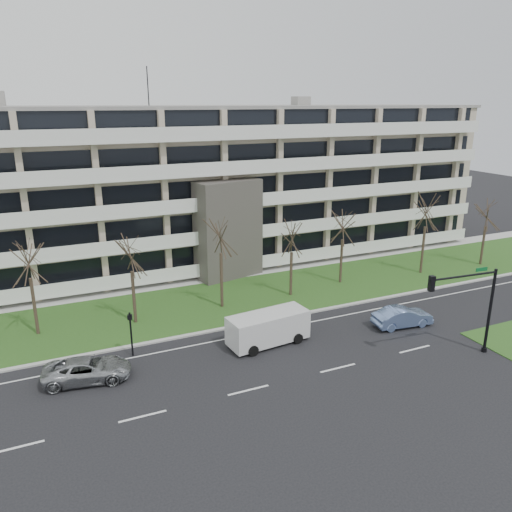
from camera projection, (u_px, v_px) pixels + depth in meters
name	position (u px, v px, depth m)	size (l,w,h in m)	color
ground	(338.00, 368.00, 30.65)	(160.00, 160.00, 0.00)	black
grass_verge	(253.00, 296.00, 41.96)	(90.00, 10.00, 0.06)	#2A521B
curb	(279.00, 318.00, 37.60)	(90.00, 0.35, 0.12)	#B2B2AD
sidewalk	(229.00, 276.00, 46.75)	(90.00, 2.00, 0.08)	#B2B2AD
lane_edge_line	(289.00, 326.00, 36.31)	(90.00, 0.12, 0.01)	white
apartment_building	(203.00, 185.00, 50.44)	(60.50, 15.10, 18.75)	tan
silver_pickup	(87.00, 370.00, 29.11)	(2.30, 4.99, 1.39)	#A0A3A7
blue_sedan	(402.00, 317.00, 36.17)	(1.53, 4.39, 1.45)	#7591CB
white_van	(269.00, 326.00, 33.47)	(5.72, 2.71, 2.15)	silver
traffic_signal	(470.00, 300.00, 31.00)	(5.12, 0.75, 5.94)	black
pedestrian_signal	(131.00, 328.00, 31.59)	(0.33, 0.29, 3.01)	black
tree_1	(27.00, 256.00, 33.39)	(3.73, 3.73, 7.47)	#382B21
tree_2	(130.00, 251.00, 35.28)	(3.59, 3.59, 7.18)	#382B21
tree_3	(220.00, 231.00, 37.93)	(4.00, 4.00, 7.99)	#382B21
tree_4	(292.00, 235.00, 40.61)	(3.38, 3.38, 6.75)	#382B21
tree_5	(343.00, 222.00, 43.44)	(3.60, 3.60, 7.20)	#382B21
tree_6	(427.00, 208.00, 45.71)	(4.07, 4.07, 8.14)	#382B21
tree_7	(488.00, 211.00, 48.42)	(3.55, 3.55, 7.10)	#382B21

